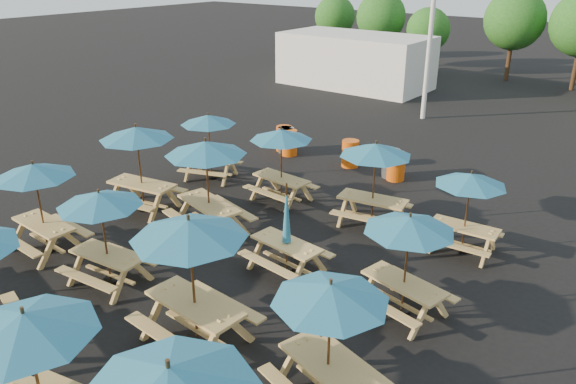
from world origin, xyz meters
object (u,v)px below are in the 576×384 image
Objects in this scene: picnic_unit_1 at (35,177)px; waste_bin_4 at (396,166)px; picnic_unit_6 at (206,155)px; picnic_unit_14 at (409,231)px; waste_bin_1 at (284,139)px; waste_bin_2 at (289,143)px; picnic_unit_2 at (137,139)px; picnic_unit_13 at (330,301)px; picnic_unit_3 at (208,124)px; picnic_unit_11 at (375,155)px; waste_bin_5 at (391,163)px; waste_bin_3 at (350,154)px; picnic_unit_7 at (281,140)px; waste_bin_0 at (286,140)px; picnic_unit_8 at (27,333)px; picnic_unit_10 at (287,236)px; picnic_unit_15 at (470,185)px; picnic_unit_5 at (100,206)px; picnic_unit_9 at (190,238)px.

waste_bin_4 is (4.52, 9.46, -1.49)m from picnic_unit_1.
picnic_unit_6 is 1.15× the size of picnic_unit_14.
picnic_unit_6 is 5.65m from picnic_unit_14.
waste_bin_1 and waste_bin_4 have the same top height.
picnic_unit_6 is 2.71× the size of waste_bin_2.
picnic_unit_2 reaches higher than picnic_unit_13.
picnic_unit_1 reaches higher than picnic_unit_3.
picnic_unit_11 reaches higher than waste_bin_5.
picnic_unit_1 is at bearing -105.63° from waste_bin_3.
picnic_unit_7 is (2.70, 2.89, -0.23)m from picnic_unit_2.
waste_bin_3 is (2.39, 0.30, 0.00)m from waste_bin_2.
picnic_unit_6 is at bearing -69.27° from waste_bin_0.
picnic_unit_8 is 2.57× the size of waste_bin_3.
picnic_unit_10 is 1.00× the size of picnic_unit_14.
picnic_unit_3 is at bearing 156.55° from picnic_unit_10.
picnic_unit_8 is 1.16× the size of picnic_unit_15.
picnic_unit_13 is 12.86m from waste_bin_1.
waste_bin_0 is (-2.62, 3.62, -1.41)m from picnic_unit_7.
picnic_unit_6 reaches higher than waste_bin_2.
picnic_unit_6 is at bearing 167.01° from picnic_unit_13.
waste_bin_2 and waste_bin_3 have the same top height.
picnic_unit_5 is 8.28m from picnic_unit_15.
waste_bin_5 is (3.96, 0.26, 0.00)m from waste_bin_2.
picnic_unit_6 is 6.71m from waste_bin_3.
waste_bin_1 is 1.00× the size of waste_bin_4.
picnic_unit_9 is 6.89m from picnic_unit_15.
picnic_unit_10 is (-0.34, 6.10, -1.15)m from picnic_unit_8.
picnic_unit_3 is 1.02× the size of picnic_unit_5.
picnic_unit_11 is 3.81m from waste_bin_4.
waste_bin_2 is (-7.92, 9.38, -1.44)m from picnic_unit_13.
picnic_unit_7 is (0.21, 2.75, -0.26)m from picnic_unit_6.
waste_bin_0 is at bearing 65.57° from picnic_unit_3.
picnic_unit_13 is at bearing -67.64° from waste_bin_5.
picnic_unit_8 is at bearing -28.49° from picnic_unit_1.
waste_bin_2 is at bearing 128.34° from picnic_unit_7.
picnic_unit_10 reaches higher than picnic_unit_3.
waste_bin_4 is (4.67, -0.15, 0.00)m from waste_bin_1.
picnic_unit_13 is 2.42× the size of waste_bin_5.
picnic_unit_15 is at bearing 107.49° from picnic_unit_13.
waste_bin_0 is at bearing -29.11° from waste_bin_1.
picnic_unit_8 is at bearing -66.19° from waste_bin_1.
picnic_unit_9 is 9.88m from waste_bin_4.
picnic_unit_10 is (-0.22, 3.04, -1.28)m from picnic_unit_9.
picnic_unit_5 is 6.82m from picnic_unit_11.
picnic_unit_11 is (5.55, 6.11, 0.01)m from picnic_unit_1.
picnic_unit_9 is 3.30m from picnic_unit_10.
waste_bin_0 and waste_bin_3 have the same top height.
waste_bin_2 is (0.59, 3.41, -1.36)m from picnic_unit_3.
picnic_unit_1 is at bearing -178.79° from picnic_unit_9.
waste_bin_0 is 1.00× the size of waste_bin_1.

